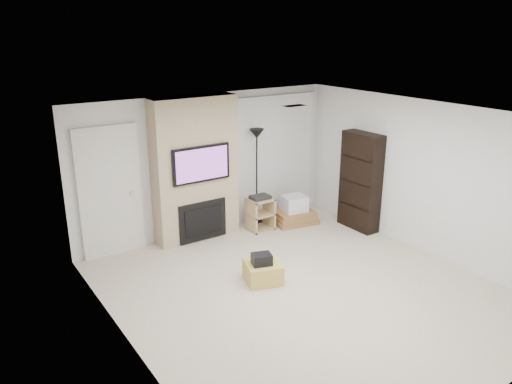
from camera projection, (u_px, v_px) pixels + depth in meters
floor at (303, 290)px, 7.13m from camera, size 5.00×5.50×0.00m
ceiling at (309, 116)px, 6.34m from camera, size 5.00×5.50×0.00m
wall_back at (208, 164)px, 8.90m from camera, size 5.00×0.00×2.50m
wall_front at (496, 294)px, 4.58m from camera, size 5.00×0.00×2.50m
wall_left at (127, 253)px, 5.41m from camera, size 0.00×5.50×2.50m
wall_right at (425, 178)px, 8.06m from camera, size 0.00×5.50×2.50m
hvac_vent at (294, 106)px, 7.18m from camera, size 0.35×0.18×0.01m
ottoman at (263, 272)px, 7.34m from camera, size 0.63×0.63×0.30m
black_bag at (262, 259)px, 7.22m from camera, size 0.33×0.30×0.16m
fireplace_wall at (196, 170)px, 8.55m from camera, size 1.50×0.47×2.50m
entry_door at (110, 193)px, 7.98m from camera, size 1.02×0.11×2.14m
vertical_blinds at (273, 153)px, 9.60m from camera, size 1.98×0.10×2.37m
floor_lamp at (257, 150)px, 9.12m from camera, size 0.27×0.27×1.82m
av_stand at (260, 212)px, 9.17m from camera, size 0.45×0.38×0.66m
box_stack at (294, 213)px, 9.53m from camera, size 0.88×0.72×0.53m
bookshelf at (361, 181)px, 9.08m from camera, size 0.30×0.80×1.80m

